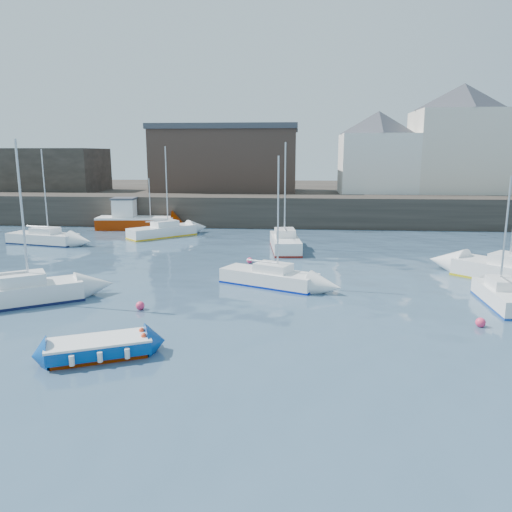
# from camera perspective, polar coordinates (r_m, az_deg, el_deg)

# --- Properties ---
(water) EXTENTS (220.00, 220.00, 0.00)m
(water) POSITION_cam_1_polar(r_m,az_deg,el_deg) (17.36, -3.36, -12.91)
(water) COLOR #2D4760
(water) RESTS_ON ground
(quay_wall) EXTENTS (90.00, 5.00, 3.00)m
(quay_wall) POSITION_cam_1_polar(r_m,az_deg,el_deg) (51.00, 2.15, 5.20)
(quay_wall) COLOR #28231E
(quay_wall) RESTS_ON ground
(land_strip) EXTENTS (90.00, 32.00, 2.80)m
(land_strip) POSITION_cam_1_polar(r_m,az_deg,el_deg) (68.91, 2.84, 6.78)
(land_strip) COLOR #28231E
(land_strip) RESTS_ON ground
(bldg_east_a) EXTENTS (13.36, 13.36, 11.80)m
(bldg_east_a) POSITION_cam_1_polar(r_m,az_deg,el_deg) (60.31, 22.35, 12.30)
(bldg_east_a) COLOR beige
(bldg_east_a) RESTS_ON land_strip
(bldg_east_d) EXTENTS (11.14, 11.14, 8.95)m
(bldg_east_d) POSITION_cam_1_polar(r_m,az_deg,el_deg) (57.79, 13.69, 11.46)
(bldg_east_d) COLOR white
(bldg_east_d) RESTS_ON land_strip
(warehouse) EXTENTS (16.40, 10.40, 7.60)m
(warehouse) POSITION_cam_1_polar(r_m,az_deg,el_deg) (59.21, -3.37, 11.04)
(warehouse) COLOR #3D2D26
(warehouse) RESTS_ON land_strip
(bldg_west) EXTENTS (14.00, 8.00, 5.00)m
(bldg_west) POSITION_cam_1_polar(r_m,az_deg,el_deg) (65.13, -23.28, 9.02)
(bldg_west) COLOR #353028
(bldg_west) RESTS_ON land_strip
(blue_dinghy) EXTENTS (3.93, 2.91, 0.69)m
(blue_dinghy) POSITION_cam_1_polar(r_m,az_deg,el_deg) (19.05, -17.53, -9.91)
(blue_dinghy) COLOR #852000
(blue_dinghy) RESTS_ON ground
(fishing_boat) EXTENTS (7.60, 3.46, 4.88)m
(fishing_boat) POSITION_cam_1_polar(r_m,az_deg,el_deg) (50.09, -13.79, 4.11)
(fishing_boat) COLOR #852000
(fishing_boat) RESTS_ON ground
(sailboat_a) EXTENTS (6.12, 4.96, 7.88)m
(sailboat_a) POSITION_cam_1_polar(r_m,az_deg,el_deg) (26.85, -25.65, -3.89)
(sailboat_a) COLOR white
(sailboat_a) RESTS_ON ground
(sailboat_b) EXTENTS (5.74, 3.96, 7.09)m
(sailboat_b) POSITION_cam_1_polar(r_m,az_deg,el_deg) (27.75, 1.54, -2.44)
(sailboat_b) COLOR white
(sailboat_b) RESTS_ON ground
(sailboat_c) EXTENTS (1.59, 4.73, 6.19)m
(sailboat_c) POSITION_cam_1_polar(r_m,az_deg,el_deg) (26.84, 26.35, -4.13)
(sailboat_c) COLOR white
(sailboat_c) RESTS_ON ground
(sailboat_e) EXTENTS (6.15, 3.15, 7.56)m
(sailboat_e) POSITION_cam_1_polar(r_m,az_deg,el_deg) (44.00, -23.15, 1.91)
(sailboat_e) COLOR white
(sailboat_e) RESTS_ON ground
(sailboat_f) EXTENTS (2.65, 6.37, 8.05)m
(sailboat_f) POSITION_cam_1_polar(r_m,az_deg,el_deg) (38.07, 3.34, 1.56)
(sailboat_f) COLOR white
(sailboat_f) RESTS_ON ground
(sailboat_h) EXTENTS (5.69, 5.65, 7.82)m
(sailboat_h) POSITION_cam_1_polar(r_m,az_deg,el_deg) (44.80, -10.64, 2.83)
(sailboat_h) COLOR white
(sailboat_h) RESTS_ON ground
(buoy_near) EXTENTS (0.41, 0.41, 0.41)m
(buoy_near) POSITION_cam_1_polar(r_m,az_deg,el_deg) (24.24, -13.07, -5.97)
(buoy_near) COLOR #FF3563
(buoy_near) RESTS_ON ground
(buoy_mid) EXTENTS (0.42, 0.42, 0.42)m
(buoy_mid) POSITION_cam_1_polar(r_m,az_deg,el_deg) (23.39, 24.24, -7.37)
(buoy_mid) COLOR #FF3563
(buoy_mid) RESTS_ON ground
(buoy_far) EXTENTS (0.40, 0.40, 0.40)m
(buoy_far) POSITION_cam_1_polar(r_m,az_deg,el_deg) (33.46, -0.74, -0.81)
(buoy_far) COLOR #FF3563
(buoy_far) RESTS_ON ground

